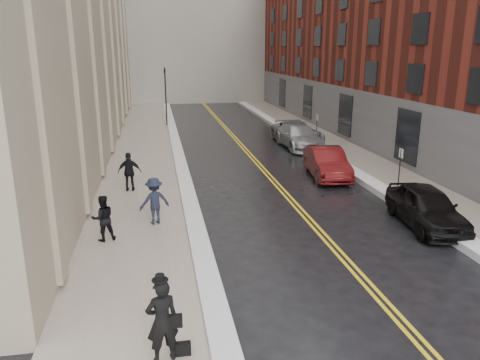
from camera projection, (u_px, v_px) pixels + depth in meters
name	position (u px, v px, depth m)	size (l,w,h in m)	color
ground	(284.00, 287.00, 13.88)	(160.00, 160.00, 0.00)	black
sidewalk_left	(142.00, 164.00, 28.25)	(4.00, 64.00, 0.15)	gray
sidewalk_right	(352.00, 155.00, 30.54)	(3.00, 64.00, 0.15)	gray
lane_stripe_a	(253.00, 160.00, 29.44)	(0.12, 64.00, 0.01)	gold
lane_stripe_b	(257.00, 160.00, 29.48)	(0.12, 64.00, 0.01)	gold
snow_ridge_left	(180.00, 161.00, 28.62)	(0.70, 60.80, 0.26)	white
snow_ridge_right	(325.00, 155.00, 30.21)	(0.85, 60.80, 0.30)	white
building_right	(427.00, 19.00, 36.18)	(14.00, 50.00, 18.00)	maroon
traffic_signal	(166.00, 92.00, 41.01)	(0.18, 0.15, 5.20)	black
parking_sign_near	(400.00, 166.00, 22.43)	(0.06, 0.35, 2.23)	black
parking_sign_far	(317.00, 126.00, 33.79)	(0.06, 0.35, 2.23)	black
car_black	(426.00, 207.00, 18.39)	(1.90, 4.73, 1.61)	black
car_maroon	(327.00, 163.00, 25.44)	(1.71, 4.91, 1.62)	#4F0E0F
car_silver_near	(299.00, 136.00, 32.99)	(2.30, 5.66, 1.64)	#989BA0
car_silver_far	(298.00, 133.00, 34.77)	(2.54, 5.50, 1.53)	gray
pedestrian_main	(162.00, 321.00, 10.13)	(0.72, 0.47, 1.96)	black
pedestrian_a	(103.00, 218.00, 16.65)	(0.82, 0.64, 1.68)	black
pedestrian_b	(154.00, 201.00, 18.26)	(1.20, 0.69, 1.85)	black
pedestrian_c	(130.00, 172.00, 22.47)	(1.11, 0.46, 1.89)	black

